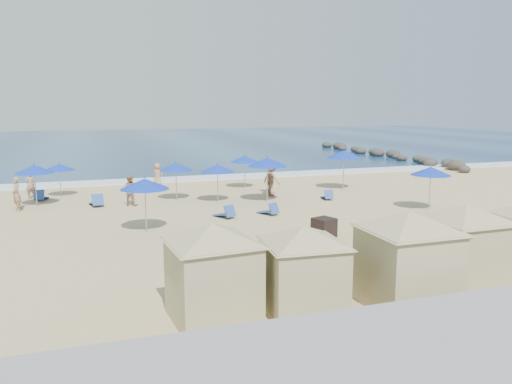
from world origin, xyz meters
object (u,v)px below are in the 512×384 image
(umbrella_2, at_px, (59,167))
(umbrella_7, at_px, (245,159))
(rock_jetty, at_px, (383,154))
(umbrella_3, at_px, (176,167))
(cabana_2, at_px, (408,247))
(beachgoer_4, at_px, (158,175))
(beachgoer_3, at_px, (272,179))
(umbrella_1, at_px, (34,169))
(cabana_1, at_px, (303,259))
(beachgoer_1, at_px, (130,190))
(beachgoer_5, at_px, (30,185))
(umbrella_4, at_px, (145,184))
(cabana_3, at_px, (465,235))
(umbrella_9, at_px, (431,171))
(beachgoer_0, at_px, (16,194))
(umbrella_6, at_px, (217,168))
(umbrella_8, at_px, (344,154))
(umbrella_5, at_px, (267,162))
(cabana_0, at_px, (213,259))
(beachgoer_2, at_px, (270,182))
(trash_bin, at_px, (324,228))

(umbrella_2, bearing_deg, umbrella_7, -2.74)
(rock_jetty, height_order, umbrella_7, umbrella_7)
(umbrella_3, bearing_deg, rock_jetty, 35.03)
(cabana_2, relative_size, beachgoer_4, 2.95)
(rock_jetty, bearing_deg, beachgoer_3, -137.79)
(umbrella_1, relative_size, beachgoer_3, 1.27)
(cabana_1, distance_m, umbrella_7, 20.24)
(beachgoer_1, distance_m, beachgoer_5, 6.68)
(rock_jetty, xyz_separation_m, umbrella_3, (-24.91, -17.46, 1.59))
(rock_jetty, distance_m, umbrella_7, 24.81)
(umbrella_1, height_order, beachgoer_3, umbrella_1)
(umbrella_4, distance_m, beachgoer_1, 6.37)
(beachgoer_4, bearing_deg, umbrella_2, 53.82)
(cabana_3, distance_m, umbrella_9, 11.46)
(umbrella_4, xyz_separation_m, beachgoer_5, (-5.59, 10.17, -1.31))
(umbrella_1, distance_m, umbrella_9, 20.99)
(beachgoer_0, bearing_deg, umbrella_6, 63.62)
(umbrella_3, relative_size, beachgoer_5, 1.39)
(umbrella_3, bearing_deg, umbrella_6, -31.75)
(umbrella_6, xyz_separation_m, beachgoer_5, (-10.18, 4.55, -1.12))
(cabana_3, xyz_separation_m, umbrella_6, (-3.82, 15.29, 0.34))
(umbrella_8, xyz_separation_m, beachgoer_3, (-5.00, -0.03, -1.38))
(beachgoer_0, relative_size, beachgoer_1, 1.05)
(umbrella_4, xyz_separation_m, umbrella_7, (7.46, 9.70, -0.16))
(umbrella_5, bearing_deg, beachgoer_4, 124.27)
(umbrella_4, height_order, umbrella_7, umbrella_4)
(rock_jetty, xyz_separation_m, beachgoer_1, (-27.58, -18.16, 0.49))
(beachgoer_4, relative_size, beachgoer_5, 0.98)
(beachgoer_3, relative_size, beachgoer_4, 1.18)
(umbrella_7, distance_m, beachgoer_5, 13.11)
(cabana_2, distance_m, umbrella_6, 16.14)
(umbrella_1, distance_m, umbrella_5, 12.61)
(cabana_0, height_order, beachgoer_2, cabana_0)
(umbrella_3, height_order, beachgoer_3, umbrella_3)
(umbrella_8, bearing_deg, umbrella_5, -158.40)
(trash_bin, relative_size, beachgoer_4, 0.50)
(umbrella_8, bearing_deg, beachgoer_3, -179.62)
(cabana_1, relative_size, umbrella_3, 1.85)
(cabana_2, relative_size, beachgoer_0, 2.61)
(beachgoer_0, xyz_separation_m, beachgoer_2, (13.94, -0.15, -0.00))
(cabana_0, height_order, umbrella_4, cabana_0)
(cabana_1, xyz_separation_m, umbrella_9, (11.60, 10.03, 0.57))
(beachgoer_3, bearing_deg, umbrella_6, 78.19)
(umbrella_6, bearing_deg, cabana_2, -85.63)
(beachgoer_4, bearing_deg, umbrella_6, 144.59)
(trash_bin, relative_size, beachgoer_2, 0.45)
(cabana_0, distance_m, beachgoer_0, 17.47)
(cabana_1, height_order, beachgoer_3, cabana_1)
(cabana_2, xyz_separation_m, umbrella_1, (-10.87, 17.97, 0.37))
(umbrella_2, bearing_deg, cabana_2, -64.74)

